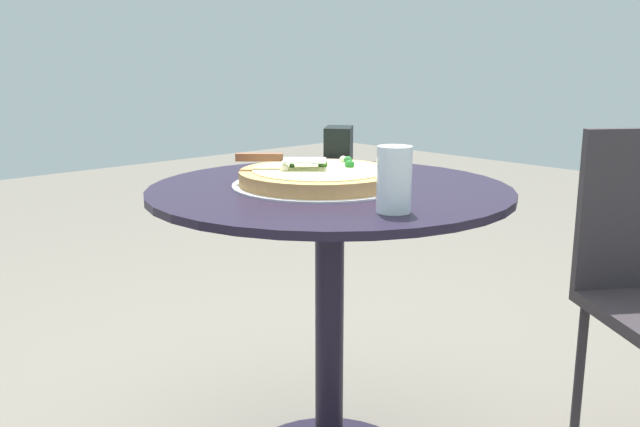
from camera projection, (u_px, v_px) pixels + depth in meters
name	position (u px, v px, depth m)	size (l,w,h in m)	color
patio_table	(330.00, 273.00, 1.62)	(0.84, 0.84, 0.74)	black
pizza_on_tray	(320.00, 177.00, 1.58)	(0.41, 0.41, 0.06)	silver
pizza_server	(281.00, 159.00, 1.58)	(0.18, 0.18, 0.02)	silver
drinking_cup	(394.00, 179.00, 1.30)	(0.07, 0.07, 0.13)	white
napkin_dispenser	(339.00, 147.00, 1.84)	(0.10, 0.07, 0.11)	black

